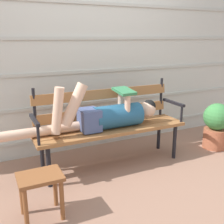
{
  "coord_description": "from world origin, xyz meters",
  "views": [
    {
      "loc": [
        -1.23,
        -2.36,
        1.42
      ],
      "look_at": [
        0.0,
        0.2,
        0.63
      ],
      "focal_mm": 43.5,
      "sensor_mm": 36.0,
      "label": 1
    }
  ],
  "objects_px": {
    "potted_plant": "(216,125)",
    "reclining_person": "(105,115)",
    "footstool": "(41,185)",
    "park_bench": "(109,121)"
  },
  "relations": [
    {
      "from": "reclining_person",
      "to": "potted_plant",
      "type": "bearing_deg",
      "value": -4.91
    },
    {
      "from": "potted_plant",
      "to": "reclining_person",
      "type": "bearing_deg",
      "value": 175.09
    },
    {
      "from": "park_bench",
      "to": "footstool",
      "type": "bearing_deg",
      "value": -144.13
    },
    {
      "from": "reclining_person",
      "to": "footstool",
      "type": "relative_size",
      "value": 4.69
    },
    {
      "from": "footstool",
      "to": "reclining_person",
      "type": "bearing_deg",
      "value": 35.6
    },
    {
      "from": "reclining_person",
      "to": "footstool",
      "type": "distance_m",
      "value": 1.07
    },
    {
      "from": "park_bench",
      "to": "potted_plant",
      "type": "bearing_deg",
      "value": -7.77
    },
    {
      "from": "potted_plant",
      "to": "footstool",
      "type": "bearing_deg",
      "value": -168.86
    },
    {
      "from": "reclining_person",
      "to": "potted_plant",
      "type": "xyz_separation_m",
      "value": [
        1.52,
        -0.13,
        -0.28
      ]
    },
    {
      "from": "reclining_person",
      "to": "footstool",
      "type": "xyz_separation_m",
      "value": [
        -0.83,
        -0.59,
        -0.32
      ]
    }
  ]
}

